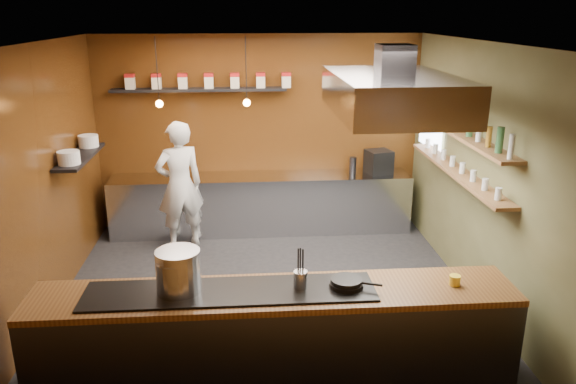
{
  "coord_description": "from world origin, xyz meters",
  "views": [
    {
      "loc": [
        -0.23,
        -6.12,
        3.32
      ],
      "look_at": [
        0.27,
        0.4,
        1.2
      ],
      "focal_mm": 35.0,
      "sensor_mm": 36.0,
      "label": 1
    }
  ],
  "objects": [
    {
      "name": "bottle_shelf_lower",
      "position": [
        2.34,
        0.3,
        1.45
      ],
      "size": [
        0.26,
        2.8,
        0.04
      ],
      "primitive_type": "cube",
      "color": "brown",
      "rests_on": "right_wall"
    },
    {
      "name": "chef",
      "position": [
        -1.19,
        1.66,
        0.93
      ],
      "size": [
        0.8,
        0.68,
        1.87
      ],
      "primitive_type": "imported",
      "rotation": [
        0.0,
        0.0,
        3.55
      ],
      "color": "silver",
      "rests_on": "floor"
    },
    {
      "name": "tin_shelf",
      "position": [
        -0.9,
        2.36,
        2.2
      ],
      "size": [
        2.6,
        0.26,
        0.04
      ],
      "primitive_type": "cube",
      "color": "black",
      "rests_on": "back_wall"
    },
    {
      "name": "prep_counter",
      "position": [
        0.0,
        2.17,
        0.45
      ],
      "size": [
        4.6,
        0.65,
        0.9
      ],
      "primitive_type": "cube",
      "color": "silver",
      "rests_on": "floor"
    },
    {
      "name": "right_wall",
      "position": [
        2.5,
        0.0,
        1.5
      ],
      "size": [
        0.0,
        5.0,
        5.0
      ],
      "primitive_type": "plane",
      "rotation": [
        1.57,
        0.0,
        -1.57
      ],
      "color": "#4D4D2B",
      "rests_on": "ground"
    },
    {
      "name": "plate_stacks",
      "position": [
        -2.34,
        1.0,
        1.65
      ],
      "size": [
        0.26,
        1.16,
        0.16
      ],
      "color": "white",
      "rests_on": "plate_shelf"
    },
    {
      "name": "bottle_shelf_upper",
      "position": [
        2.34,
        0.3,
        1.92
      ],
      "size": [
        0.26,
        2.8,
        0.04
      ],
      "primitive_type": "cube",
      "color": "brown",
      "rests_on": "right_wall"
    },
    {
      "name": "window_pane",
      "position": [
        2.45,
        1.7,
        1.9
      ],
      "size": [
        0.0,
        1.0,
        1.0
      ],
      "primitive_type": "plane",
      "rotation": [
        1.57,
        0.0,
        -1.57
      ],
      "color": "white",
      "rests_on": "right_wall"
    },
    {
      "name": "ceiling",
      "position": [
        0.0,
        0.0,
        3.0
      ],
      "size": [
        5.0,
        5.0,
        0.0
      ],
      "primitive_type": "plane",
      "rotation": [
        3.14,
        0.0,
        0.0
      ],
      "color": "silver",
      "rests_on": "back_wall"
    },
    {
      "name": "frying_pan",
      "position": [
        0.65,
        -1.61,
        0.98
      ],
      "size": [
        0.46,
        0.31,
        0.08
      ],
      "color": "black",
      "rests_on": "pass_counter"
    },
    {
      "name": "extractor_hood",
      "position": [
        1.3,
        -0.4,
        2.51
      ],
      "size": [
        1.2,
        2.0,
        0.72
      ],
      "color": "#38383D",
      "rests_on": "ceiling"
    },
    {
      "name": "storage_tins",
      "position": [
        -0.75,
        2.36,
        2.33
      ],
      "size": [
        2.43,
        0.13,
        0.22
      ],
      "color": "beige",
      "rests_on": "tin_shelf"
    },
    {
      "name": "back_wall",
      "position": [
        0.0,
        2.5,
        1.5
      ],
      "size": [
        5.0,
        0.0,
        5.0
      ],
      "primitive_type": "plane",
      "rotation": [
        1.57,
        0.0,
        0.0
      ],
      "color": "#3E1E0B",
      "rests_on": "ground"
    },
    {
      "name": "stockpot_small",
      "position": [
        -0.88,
        -1.6,
        1.09
      ],
      "size": [
        0.39,
        0.39,
        0.3
      ],
      "primitive_type": "cylinder",
      "rotation": [
        0.0,
        0.0,
        -0.23
      ],
      "color": "#B1B4B8",
      "rests_on": "pass_counter"
    },
    {
      "name": "plate_shelf",
      "position": [
        -2.34,
        1.0,
        1.55
      ],
      "size": [
        0.3,
        1.4,
        0.04
      ],
      "primitive_type": "cube",
      "color": "black",
      "rests_on": "left_wall"
    },
    {
      "name": "espresso_machine",
      "position": [
        1.83,
        2.19,
        1.08
      ],
      "size": [
        0.44,
        0.42,
        0.36
      ],
      "primitive_type": "cube",
      "rotation": [
        0.0,
        0.0,
        0.26
      ],
      "color": "black",
      "rests_on": "prep_counter"
    },
    {
      "name": "pass_counter",
      "position": [
        -0.0,
        -1.6,
        0.47
      ],
      "size": [
        4.4,
        0.72,
        0.94
      ],
      "color": "#38383D",
      "rests_on": "floor"
    },
    {
      "name": "floor",
      "position": [
        0.0,
        0.0,
        0.0
      ],
      "size": [
        5.0,
        5.0,
        0.0
      ],
      "primitive_type": "plane",
      "color": "black",
      "rests_on": "ground"
    },
    {
      "name": "left_wall",
      "position": [
        -2.5,
        0.0,
        1.5
      ],
      "size": [
        0.0,
        5.0,
        5.0
      ],
      "primitive_type": "plane",
      "rotation": [
        1.57,
        0.0,
        1.57
      ],
      "color": "#3E1E0B",
      "rests_on": "ground"
    },
    {
      "name": "pendant_left",
      "position": [
        -1.4,
        1.7,
        2.15
      ],
      "size": [
        0.1,
        0.1,
        0.95
      ],
      "color": "black",
      "rests_on": "ceiling"
    },
    {
      "name": "wine_glasses",
      "position": [
        2.34,
        0.3,
        1.53
      ],
      "size": [
        0.07,
        2.37,
        0.13
      ],
      "color": "silver",
      "rests_on": "bottle_shelf_lower"
    },
    {
      "name": "pendant_right",
      "position": [
        -0.2,
        1.7,
        2.15
      ],
      "size": [
        0.1,
        0.1,
        0.95
      ],
      "color": "black",
      "rests_on": "ceiling"
    },
    {
      "name": "stockpot_large",
      "position": [
        -0.85,
        -1.56,
        1.13
      ],
      "size": [
        0.51,
        0.51,
        0.38
      ],
      "primitive_type": "cylinder",
      "rotation": [
        0.0,
        0.0,
        0.38
      ],
      "color": "silver",
      "rests_on": "pass_counter"
    },
    {
      "name": "butter_jar",
      "position": [
        1.65,
        -1.61,
        0.97
      ],
      "size": [
        0.12,
        0.12,
        0.09
      ],
      "primitive_type": "cylinder",
      "rotation": [
        0.0,
        0.0,
        -0.17
      ],
      "color": "yellow",
      "rests_on": "pass_counter"
    },
    {
      "name": "bottles",
      "position": [
        2.34,
        0.3,
        2.06
      ],
      "size": [
        0.06,
        2.66,
        0.24
      ],
      "color": "silver",
      "rests_on": "bottle_shelf_upper"
    },
    {
      "name": "utensil_crock",
      "position": [
        0.23,
        -1.6,
        1.02
      ],
      "size": [
        0.13,
        0.13,
        0.16
      ],
      "primitive_type": "cylinder",
      "rotation": [
        0.0,
        0.0,
        0.03
      ],
      "color": "silver",
      "rests_on": "pass_counter"
    }
  ]
}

